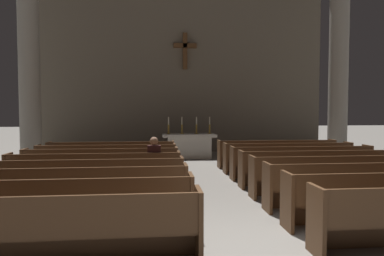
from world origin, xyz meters
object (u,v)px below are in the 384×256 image
(pew_left_row_4, at_px, (87,180))
(altar, at_px, (189,145))
(pew_left_row_3, at_px, (75,192))
(lone_worshipper, at_px, (154,162))
(candlestick_inner_left, at_px, (182,128))
(candlestick_inner_right, at_px, (196,128))
(pew_left_row_6, at_px, (102,165))
(pew_left_row_7, at_px, (107,160))
(pew_left_row_1, at_px, (36,231))
(pew_right_row_6, at_px, (302,162))
(column_left_second, at_px, (29,63))
(pew_left_row_5, at_px, (95,172))
(column_right_second, at_px, (339,67))
(pew_left_row_2, at_px, (59,207))
(candlestick_outer_left, at_px, (169,128))
(pew_right_row_3, at_px, (366,185))
(pew_right_row_7, at_px, (288,157))
(candlestick_outer_right, at_px, (210,128))
(pew_right_row_8, at_px, (277,153))
(pew_right_row_4, at_px, (339,175))
(pew_right_row_5, at_px, (318,168))

(pew_left_row_4, relative_size, altar, 1.86)
(pew_left_row_3, height_order, lone_worshipper, lone_worshipper)
(candlestick_inner_left, height_order, candlestick_inner_right, same)
(pew_left_row_6, distance_m, pew_left_row_7, 1.03)
(pew_left_row_1, xyz_separation_m, pew_right_row_6, (5.62, 5.17, 0.00))
(pew_left_row_4, xyz_separation_m, column_left_second, (-3.21, 6.01, 3.26))
(pew_left_row_5, relative_size, column_right_second, 0.54)
(pew_left_row_2, distance_m, column_left_second, 9.28)
(pew_left_row_2, relative_size, candlestick_outer_left, 5.87)
(pew_left_row_5, xyz_separation_m, pew_right_row_3, (5.62, -2.07, 0.00))
(pew_left_row_6, height_order, candlestick_inner_right, candlestick_inner_right)
(pew_left_row_3, bearing_deg, pew_left_row_7, 90.00)
(pew_right_row_7, relative_size, candlestick_inner_right, 5.87)
(pew_left_row_7, distance_m, candlestick_outer_left, 4.19)
(pew_right_row_3, height_order, pew_right_row_6, same)
(pew_left_row_5, relative_size, column_left_second, 0.54)
(candlestick_inner_right, distance_m, candlestick_outer_right, 0.55)
(pew_left_row_3, distance_m, pew_right_row_7, 6.98)
(pew_left_row_3, height_order, pew_right_row_3, same)
(pew_right_row_6, xyz_separation_m, pew_right_row_8, (0.00, 2.07, 0.00))
(pew_left_row_3, bearing_deg, pew_right_row_8, 42.57)
(pew_left_row_3, xyz_separation_m, pew_right_row_4, (5.62, 1.03, 0.00))
(altar, distance_m, candlestick_outer_right, 1.10)
(pew_left_row_4, bearing_deg, candlestick_outer_right, 61.41)
(pew_right_row_4, xyz_separation_m, lone_worshipper, (-4.21, 1.07, 0.22))
(column_left_second, bearing_deg, lone_worshipper, -46.87)
(pew_right_row_5, relative_size, pew_right_row_8, 1.00)
(pew_left_row_1, height_order, pew_right_row_6, same)
(pew_right_row_4, xyz_separation_m, column_right_second, (3.21, 6.01, 3.26))
(pew_right_row_5, bearing_deg, pew_left_row_4, -169.59)
(pew_left_row_2, relative_size, pew_right_row_8, 1.00)
(pew_right_row_3, distance_m, candlestick_outer_left, 8.61)
(altar, height_order, candlestick_outer_left, candlestick_outer_left)
(pew_right_row_7, height_order, altar, altar)
(pew_right_row_4, relative_size, column_right_second, 0.54)
(pew_left_row_1, bearing_deg, pew_left_row_3, 90.00)
(pew_left_row_7, xyz_separation_m, lone_worshipper, (1.42, -2.03, 0.22))
(pew_left_row_7, height_order, pew_right_row_3, same)
(pew_right_row_4, distance_m, candlestick_outer_left, 7.69)
(pew_right_row_7, bearing_deg, candlestick_outer_left, 135.34)
(pew_left_row_2, bearing_deg, pew_right_row_5, 28.86)
(pew_left_row_3, xyz_separation_m, column_right_second, (8.83, 7.04, 3.26))
(candlestick_inner_left, relative_size, candlestick_inner_right, 1.00)
(pew_right_row_3, distance_m, pew_right_row_8, 5.17)
(pew_left_row_6, bearing_deg, column_left_second, 129.13)
(pew_left_row_2, height_order, pew_left_row_7, same)
(candlestick_outer_right, distance_m, lone_worshipper, 6.10)
(pew_left_row_7, height_order, column_left_second, column_left_second)
(pew_left_row_2, distance_m, lone_worshipper, 3.45)
(pew_left_row_6, distance_m, column_right_second, 10.21)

